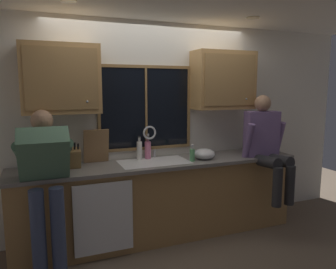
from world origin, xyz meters
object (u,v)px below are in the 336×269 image
(person_standing, at_px, (45,176))
(bottle_green_glass, at_px, (139,150))
(soap_dispenser, at_px, (192,155))
(person_sitting_on_counter, at_px, (266,143))
(cutting_board, at_px, (96,146))
(knife_block, at_px, (75,158))
(mixing_bowl, at_px, (204,154))
(bottle_tall_clear, at_px, (148,150))

(person_standing, height_order, bottle_green_glass, person_standing)
(soap_dispenser, relative_size, bottle_green_glass, 0.71)
(person_sitting_on_counter, bearing_deg, cutting_board, 166.42)
(knife_block, bearing_deg, person_standing, -130.59)
(person_sitting_on_counter, distance_m, mixing_bowl, 0.78)
(person_sitting_on_counter, xyz_separation_m, bottle_green_glass, (-1.49, 0.44, -0.07))
(bottle_green_glass, bearing_deg, cutting_board, 175.35)
(person_sitting_on_counter, bearing_deg, soap_dispenser, 171.26)
(person_sitting_on_counter, height_order, knife_block, person_sitting_on_counter)
(person_standing, distance_m, person_sitting_on_counter, 2.55)
(person_sitting_on_counter, distance_m, soap_dispenser, 0.95)
(cutting_board, bearing_deg, mixing_bowl, -12.66)
(person_sitting_on_counter, relative_size, cutting_board, 3.20)
(person_standing, distance_m, bottle_green_glass, 1.16)
(person_sitting_on_counter, distance_m, bottle_green_glass, 1.55)
(cutting_board, relative_size, bottle_green_glass, 1.39)
(knife_block, height_order, soap_dispenser, knife_block)
(soap_dispenser, bearing_deg, knife_block, 172.76)
(cutting_board, relative_size, mixing_bowl, 1.52)
(cutting_board, bearing_deg, bottle_tall_clear, -1.60)
(person_standing, bearing_deg, cutting_board, 43.07)
(knife_block, bearing_deg, mixing_bowl, -4.16)
(mixing_bowl, relative_size, soap_dispenser, 1.28)
(person_sitting_on_counter, xyz_separation_m, knife_block, (-2.24, 0.31, -0.08))
(mixing_bowl, distance_m, soap_dispenser, 0.20)
(mixing_bowl, bearing_deg, bottle_green_glass, 162.21)
(knife_block, relative_size, soap_dispenser, 1.60)
(mixing_bowl, bearing_deg, person_sitting_on_counter, -15.09)
(person_sitting_on_counter, height_order, bottle_tall_clear, person_sitting_on_counter)
(person_sitting_on_counter, height_order, bottle_green_glass, person_sitting_on_counter)
(cutting_board, distance_m, mixing_bowl, 1.28)
(person_sitting_on_counter, distance_m, knife_block, 2.26)
(mixing_bowl, distance_m, bottle_green_glass, 0.78)
(mixing_bowl, bearing_deg, soap_dispenser, -163.16)
(mixing_bowl, xyz_separation_m, bottle_green_glass, (-0.74, 0.24, 0.06))
(knife_block, height_order, mixing_bowl, knife_block)
(person_standing, bearing_deg, bottle_tall_clear, 23.40)
(cutting_board, height_order, bottle_tall_clear, cutting_board)
(mixing_bowl, height_order, bottle_tall_clear, bottle_tall_clear)
(bottle_green_glass, distance_m, bottle_tall_clear, 0.11)
(knife_block, height_order, bottle_green_glass, knife_block)
(soap_dispenser, bearing_deg, bottle_green_glass, 151.86)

